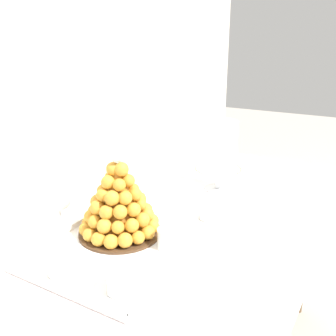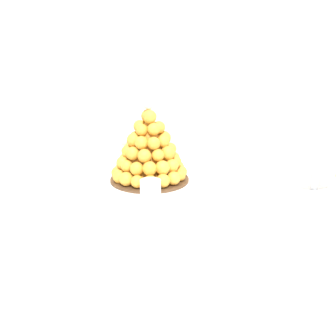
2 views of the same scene
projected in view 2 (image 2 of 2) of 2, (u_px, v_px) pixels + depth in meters
backdrop_wall at (187, 24)px, 1.94m from camera, size 4.80×0.10×2.50m
buffet_table at (212, 214)px, 1.34m from camera, size 1.61×0.89×0.75m
serving_tray at (149, 187)px, 1.30m from camera, size 0.61×0.40×0.02m
croquembouche at (149, 150)px, 1.32m from camera, size 0.25×0.25×0.26m
dessert_cup_left at (68, 194)px, 1.17m from camera, size 0.06×0.06×0.05m
dessert_cup_mid_left at (151, 191)px, 1.18m from camera, size 0.06×0.06×0.06m
dessert_cup_centre at (231, 192)px, 1.18m from camera, size 0.05×0.05×0.06m
creme_brulee_ramekin at (75, 178)px, 1.33m from camera, size 0.09×0.09×0.02m
macaron_goblet at (320, 135)px, 1.23m from camera, size 0.14×0.14×0.28m
wine_glass at (127, 137)px, 1.48m from camera, size 0.08×0.08×0.16m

